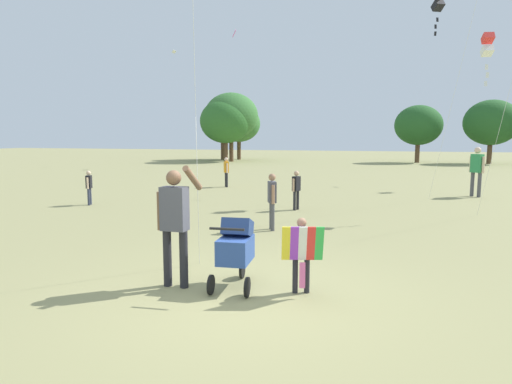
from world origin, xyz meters
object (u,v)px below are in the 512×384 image
(person_red_shirt, at_px, (272,197))
(person_couple_left, at_px, (89,185))
(child_with_butterfly_kite, at_px, (302,248))
(person_adult_flyer, at_px, (175,217))
(person_back_turned, at_px, (226,170))
(person_sitting_far, at_px, (477,168))
(kite_orange_delta, at_px, (438,1))
(kite_green_novelty, at_px, (488,46))
(stroller, at_px, (236,246))
(person_kid_running, at_px, (296,187))

(person_red_shirt, xyz_separation_m, person_couple_left, (-6.52, 2.16, -0.14))
(person_red_shirt, bearing_deg, child_with_butterfly_kite, -70.82)
(person_couple_left, bearing_deg, person_adult_flyer, -46.48)
(person_back_turned, bearing_deg, person_sitting_far, -2.90)
(kite_orange_delta, bearing_deg, person_sitting_far, 33.15)
(person_adult_flyer, height_order, kite_green_novelty, kite_green_novelty)
(stroller, relative_size, person_couple_left, 1.00)
(kite_green_novelty, relative_size, person_sitting_far, 2.74)
(kite_orange_delta, xyz_separation_m, person_sitting_far, (1.67, 1.09, -5.58))
(person_red_shirt, bearing_deg, kite_green_novelty, 34.27)
(stroller, height_order, person_red_shirt, person_red_shirt)
(person_adult_flyer, bearing_deg, person_couple_left, 133.52)
(kite_orange_delta, distance_m, person_red_shirt, 9.66)
(kite_orange_delta, bearing_deg, child_with_butterfly_kite, -103.94)
(kite_green_novelty, xyz_separation_m, person_back_turned, (-9.04, 4.68, -3.82))
(child_with_butterfly_kite, distance_m, person_adult_flyer, 1.88)
(kite_orange_delta, bearing_deg, person_kid_running, -138.65)
(person_red_shirt, bearing_deg, person_sitting_far, 53.11)
(kite_green_novelty, relative_size, person_couple_left, 4.49)
(kite_green_novelty, height_order, person_sitting_far, kite_green_novelty)
(kite_orange_delta, height_order, person_back_turned, kite_orange_delta)
(person_red_shirt, bearing_deg, person_kid_running, 89.73)
(person_sitting_far, bearing_deg, person_back_turned, 177.10)
(kite_green_novelty, distance_m, person_sitting_far, 5.51)
(person_adult_flyer, relative_size, stroller, 1.64)
(person_kid_running, bearing_deg, person_adult_flyer, -93.30)
(person_back_turned, bearing_deg, person_adult_flyer, -73.84)
(kite_green_novelty, bearing_deg, stroller, -121.60)
(person_adult_flyer, height_order, person_sitting_far, person_adult_flyer)
(person_adult_flyer, xyz_separation_m, kite_orange_delta, (4.46, 10.81, 5.60))
(kite_green_novelty, distance_m, person_back_turned, 10.87)
(stroller, relative_size, person_kid_running, 0.94)
(stroller, distance_m, person_kid_running, 7.03)
(person_sitting_far, xyz_separation_m, person_kid_running, (-5.71, -4.65, -0.37))
(child_with_butterfly_kite, xyz_separation_m, person_kid_running, (-1.40, 7.06, 0.04))
(person_couple_left, distance_m, person_back_turned, 6.47)
(stroller, bearing_deg, child_with_butterfly_kite, -2.28)
(person_back_turned, bearing_deg, stroller, -69.93)
(child_with_butterfly_kite, xyz_separation_m, person_back_turned, (-5.42, 12.20, 0.10))
(kite_green_novelty, xyz_separation_m, person_kid_running, (-5.03, -0.46, -3.88))
(kite_green_novelty, distance_m, person_red_shirt, 7.18)
(kite_orange_delta, bearing_deg, kite_green_novelty, -72.31)
(kite_orange_delta, bearing_deg, person_adult_flyer, -112.40)
(stroller, relative_size, kite_green_novelty, 0.22)
(person_adult_flyer, xyz_separation_m, person_red_shirt, (0.40, 4.28, -0.25))
(child_with_butterfly_kite, distance_m, person_kid_running, 7.20)
(child_with_butterfly_kite, xyz_separation_m, person_red_shirt, (-1.42, 4.08, 0.13))
(person_couple_left, xyz_separation_m, person_back_turned, (2.52, 5.96, 0.10))
(person_kid_running, height_order, person_back_turned, person_back_turned)
(stroller, xyz_separation_m, person_kid_running, (-0.43, 7.02, 0.08))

